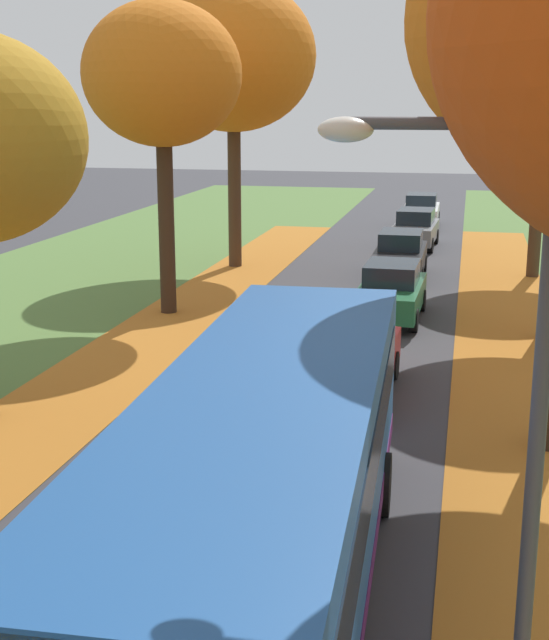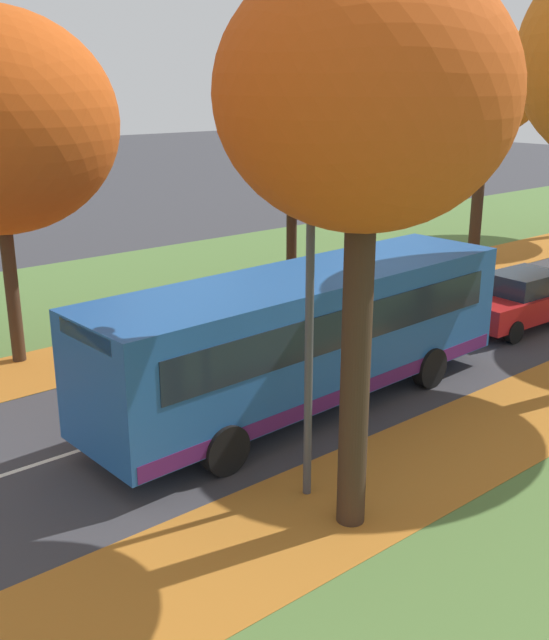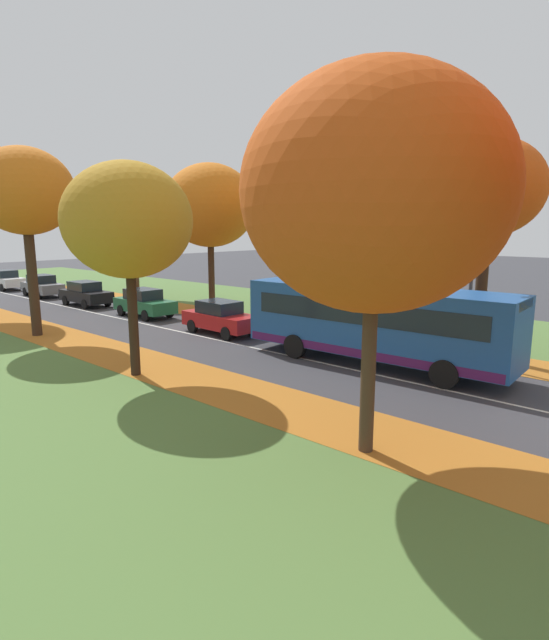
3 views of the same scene
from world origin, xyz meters
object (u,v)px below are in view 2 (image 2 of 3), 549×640
bus (306,332)px  car_red_lead (520,300)px  tree_right_near (365,99)px  tree_left_mid (292,130)px  tree_left_far (487,84)px  streetlamp_right (296,282)px

bus → car_red_lead: size_ratio=2.46×
tree_right_near → car_red_lead: (-4.01, 11.01, -5.79)m
tree_left_mid → tree_left_far: (0.55, 9.28, 1.38)m
streetlamp_right → car_red_lead: streetlamp_right is taller
tree_left_far → car_red_lead: (6.20, -6.38, -5.94)m
bus → car_red_lead: bearing=90.9°
tree_right_near → car_red_lead: tree_right_near is taller
tree_left_far → tree_right_near: 20.16m
streetlamp_right → bus: bearing=134.7°
car_red_lead → tree_left_far: bearing=134.2°
tree_right_near → streetlamp_right: bearing=178.9°
tree_left_mid → car_red_lead: (6.75, 2.91, -4.57)m
tree_left_far → streetlamp_right: (8.80, -17.36, -3.02)m
tree_left_mid → bus: tree_left_mid is taller
streetlamp_right → bus: streetlamp_right is taller
tree_left_far → bus: bearing=-66.9°
tree_left_mid → bus: size_ratio=0.70×
tree_left_far → bus: size_ratio=0.84×
tree_left_far → tree_left_mid: bearing=-93.4°
tree_right_near → streetlamp_right: tree_right_near is taller
tree_left_far → streetlamp_right: tree_left_far is taller
tree_left_mid → streetlamp_right: bearing=-40.8°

